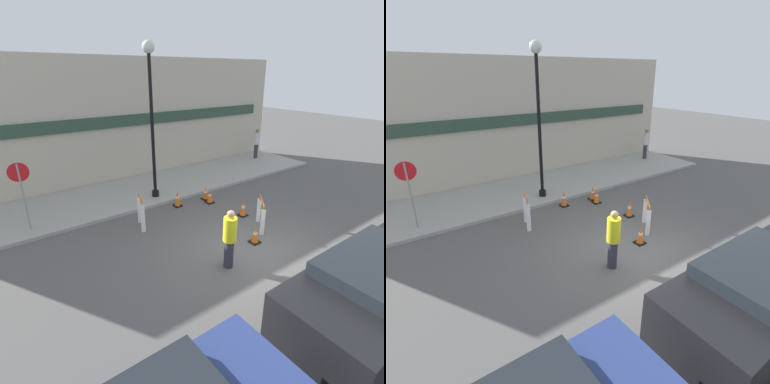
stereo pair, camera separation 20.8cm
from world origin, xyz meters
The scene contains 15 objects.
ground_plane centered at (0.00, 0.00, 0.00)m, with size 60.00×60.00×0.00m, color #565451.
sidewalk_slab centered at (0.00, 6.27, 0.06)m, with size 18.00×3.54×0.12m.
storefront_facade centered at (0.00, 8.12, 2.75)m, with size 18.00×0.22×5.50m.
streetlamp_post centered at (-0.26, 5.22, 3.78)m, with size 0.44×0.44×5.74m.
stop_sign centered at (-4.90, 5.15, 1.61)m, with size 0.60×0.07×2.23m.
barricade_0 centered at (1.34, 1.03, 0.56)m, with size 0.71×0.81×1.02m.
barricade_1 centered at (-1.83, 3.38, 0.58)m, with size 0.34×0.73×1.11m.
traffic_cone_0 centered at (1.29, 3.61, 0.27)m, with size 0.30×0.30×0.56m.
traffic_cone_1 centered at (1.53, 2.01, 0.29)m, with size 0.30×0.30×0.60m.
traffic_cone_2 centered at (0.07, 4.09, 0.31)m, with size 0.30×0.30×0.64m.
traffic_cone_3 centered at (1.37, 3.99, 0.26)m, with size 0.30×0.30×0.55m.
traffic_cone_4 centered at (0.51, 0.47, 0.26)m, with size 0.30×0.30×0.54m.
person_worker centered at (-0.96, 0.05, 0.88)m, with size 0.45×0.45×1.65m.
person_pedestrian centered at (7.40, 6.89, 1.05)m, with size 0.37×0.37×1.71m.
parked_car_1 centered at (-0.16, -3.19, 0.96)m, with size 4.39×1.95×1.69m.
Camera 2 is at (-5.50, -4.94, 4.84)m, focal length 28.00 mm.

